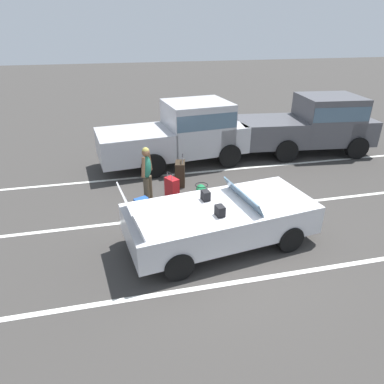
{
  "coord_description": "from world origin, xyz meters",
  "views": [
    {
      "loc": [
        -2.04,
        -6.16,
        4.47
      ],
      "look_at": [
        -0.38,
        1.16,
        0.75
      ],
      "focal_mm": 31.97,
      "sensor_mm": 36.0,
      "label": 1
    }
  ],
  "objects": [
    {
      "name": "duffel_bag",
      "position": [
        0.17,
        2.36,
        0.16
      ],
      "size": [
        0.4,
        0.66,
        0.34
      ],
      "rotation": [
        0.0,
        0.0,
        1.49
      ],
      "color": "#19723F",
      "rests_on": "ground_plane"
    },
    {
      "name": "lot_line_near",
      "position": [
        0.0,
        -1.37,
        0.0
      ],
      "size": [
        18.0,
        0.12,
        0.01
      ],
      "primitive_type": "cube",
      "color": "silver",
      "rests_on": "ground_plane"
    },
    {
      "name": "traveler_person",
      "position": [
        -1.37,
        2.12,
        0.93
      ],
      "size": [
        0.37,
        0.57,
        1.65
      ],
      "rotation": [
        0.0,
        0.0,
        -0.51
      ],
      "color": "#4C3F2D",
      "rests_on": "ground_plane"
    },
    {
      "name": "suitcase_large_black",
      "position": [
        -0.28,
        3.21,
        0.37
      ],
      "size": [
        0.39,
        0.53,
        0.97
      ],
      "rotation": [
        0.0,
        0.0,
        2.91
      ],
      "color": "#2D2319",
      "rests_on": "ground_plane"
    },
    {
      "name": "suitcase_medium_bright",
      "position": [
        -0.68,
        2.37,
        0.31
      ],
      "size": [
        0.39,
        0.47,
        0.81
      ],
      "rotation": [
        0.0,
        0.0,
        0.46
      ],
      "color": "red",
      "rests_on": "ground_plane"
    },
    {
      "name": "ground_plane",
      "position": [
        0.0,
        0.0,
        0.0
      ],
      "size": [
        80.0,
        80.0,
        0.0
      ],
      "primitive_type": "plane",
      "color": "#383533"
    },
    {
      "name": "lot_line_far",
      "position": [
        0.0,
        4.03,
        0.0
      ],
      "size": [
        18.0,
        0.12,
        0.01
      ],
      "primitive_type": "cube",
      "color": "silver",
      "rests_on": "ground_plane"
    },
    {
      "name": "parked_pickup_truck_far",
      "position": [
        0.23,
        5.05,
        1.11
      ],
      "size": [
        5.2,
        2.56,
        2.1
      ],
      "rotation": [
        0.0,
        0.0,
        0.13
      ],
      "color": "#B2B2B7",
      "rests_on": "ground_plane"
    },
    {
      "name": "convertible_car",
      "position": [
        0.2,
        0.03,
        0.59
      ],
      "size": [
        4.35,
        2.34,
        1.53
      ],
      "rotation": [
        0.0,
        0.0,
        0.15
      ],
      "color": "silver",
      "rests_on": "ground_plane"
    },
    {
      "name": "lot_line_mid",
      "position": [
        0.0,
        1.33,
        0.0
      ],
      "size": [
        18.0,
        0.12,
        0.01
      ],
      "primitive_type": "cube",
      "color": "silver",
      "rests_on": "ground_plane"
    },
    {
      "name": "suitcase_small_carryon",
      "position": [
        -1.6,
        1.58,
        0.25
      ],
      "size": [
        0.39,
        0.32,
        0.5
      ],
      "rotation": [
        0.0,
        0.0,
        1.97
      ],
      "color": "#1E479E",
      "rests_on": "ground_plane"
    },
    {
      "name": "parked_pickup_truck_near",
      "position": [
        5.22,
        5.09,
        1.11
      ],
      "size": [
        5.17,
        2.45,
        2.1
      ],
      "rotation": [
        0.0,
        0.0,
        -0.1
      ],
      "color": "#4C4C51",
      "rests_on": "ground_plane"
    }
  ]
}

